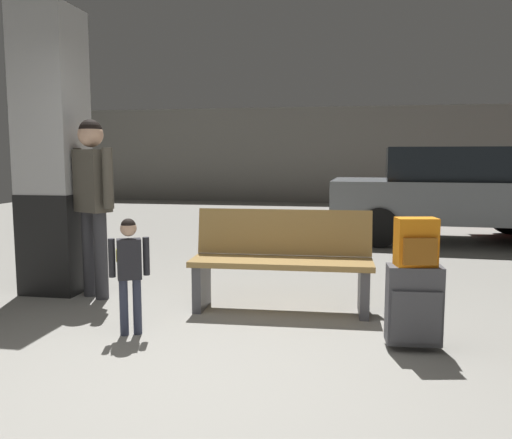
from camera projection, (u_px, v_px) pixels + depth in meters
name	position (u px, v px, depth m)	size (l,w,h in m)	color
ground_plane	(276.00, 262.00, 7.19)	(18.00, 18.00, 0.10)	gray
garage_back_wall	(319.00, 155.00, 15.67)	(18.00, 0.12, 2.80)	slate
structural_pillar	(53.00, 154.00, 5.31)	(0.57, 0.57, 2.81)	black
bench	(282.00, 261.00, 4.76)	(1.62, 0.59, 0.89)	#9E7A42
suitcase	(414.00, 305.00, 3.77)	(0.39, 0.25, 0.60)	#4C4C51
backpack_bright	(416.00, 243.00, 3.72)	(0.31, 0.24, 0.34)	orange
child	(129.00, 264.00, 4.05)	(0.28, 0.17, 0.91)	#33384C
adult	(93.00, 189.00, 5.08)	(0.53, 0.34, 1.72)	#38383D
parked_car_near	(461.00, 192.00, 8.46)	(4.16, 1.93, 1.51)	slate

